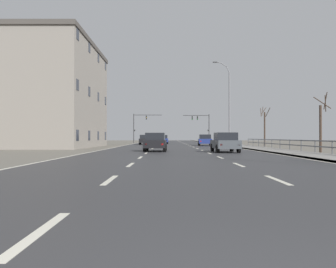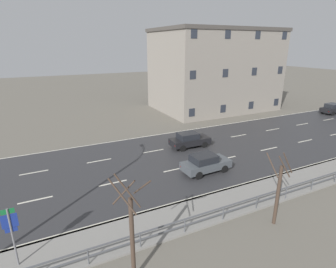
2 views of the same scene
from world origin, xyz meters
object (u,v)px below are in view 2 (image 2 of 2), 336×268
at_px(highway_sign, 11,231).
at_px(car_far_left, 333,108).
at_px(car_mid_centre, 189,140).
at_px(brick_building, 214,70).
at_px(car_near_right, 205,163).

relative_size(highway_sign, car_far_left, 0.78).
xyz_separation_m(highway_sign, car_far_left, (-12.80, 42.53, -1.25)).
distance_m(car_mid_centre, brick_building, 19.88).
height_order(car_mid_centre, car_far_left, same).
distance_m(car_far_left, brick_building, 19.14).
bearing_deg(brick_building, car_mid_centre, -42.11).
height_order(highway_sign, car_near_right, highway_sign).
relative_size(highway_sign, car_mid_centre, 0.77).
relative_size(car_mid_centre, brick_building, 0.23).
distance_m(highway_sign, car_near_right, 14.48).
bearing_deg(car_mid_centre, highway_sign, -55.13).
height_order(car_mid_centre, brick_building, brick_building).
xyz_separation_m(car_mid_centre, car_far_left, (-2.64, 27.07, 0.00)).
xyz_separation_m(car_far_left, car_near_right, (8.24, -28.84, 0.00)).
height_order(car_near_right, brick_building, brick_building).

